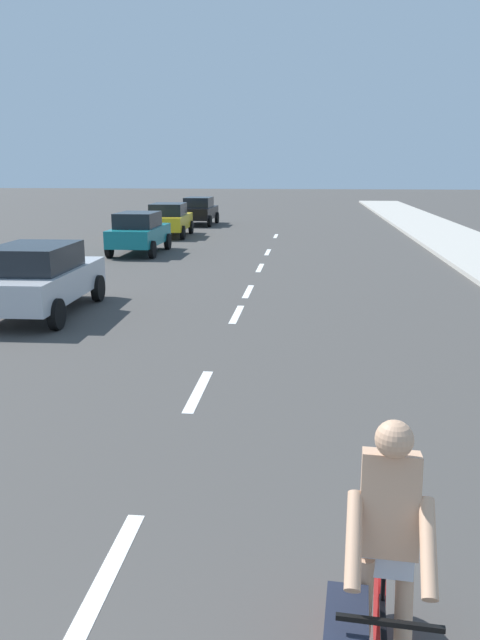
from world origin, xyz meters
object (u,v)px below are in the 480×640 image
(parked_car_teal, at_px, (139,232))
(parked_car_silver, at_px, (38,277))
(parked_car_yellow, at_px, (169,219))
(parked_car_black, at_px, (199,210))
(cyclist, at_px, (378,581))

(parked_car_teal, bearing_deg, parked_car_silver, -87.55)
(parked_car_silver, relative_size, parked_car_yellow, 1.03)
(parked_car_silver, bearing_deg, parked_car_black, 89.11)
(parked_car_silver, distance_m, parked_car_teal, 10.29)
(cyclist, relative_size, parked_car_silver, 0.43)
(cyclist, bearing_deg, parked_car_silver, -52.87)
(parked_car_teal, bearing_deg, cyclist, -71.44)
(parked_car_silver, xyz_separation_m, parked_car_yellow, (-0.66, 16.48, -0.00))
(parked_car_silver, xyz_separation_m, parked_car_black, (-0.30, 22.85, -0.00))
(parked_car_black, bearing_deg, parked_car_yellow, -92.53)
(parked_car_silver, height_order, parked_car_teal, same)
(parked_car_teal, relative_size, parked_car_black, 0.99)
(parked_car_silver, height_order, parked_car_yellow, same)
(parked_car_yellow, distance_m, parked_car_black, 6.38)
(parked_car_teal, distance_m, parked_car_black, 12.57)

